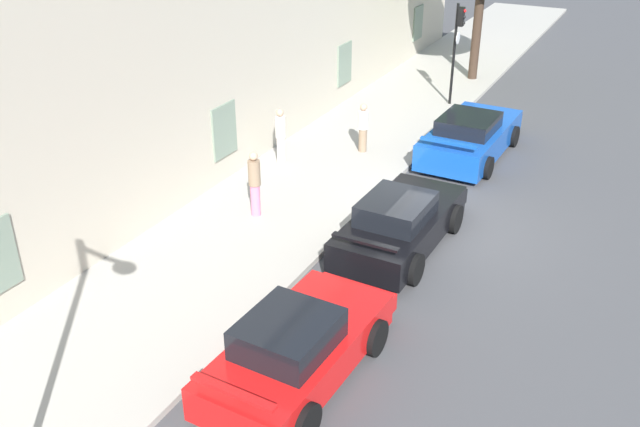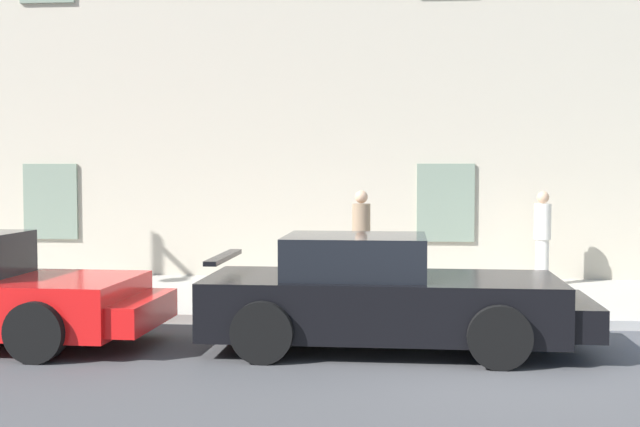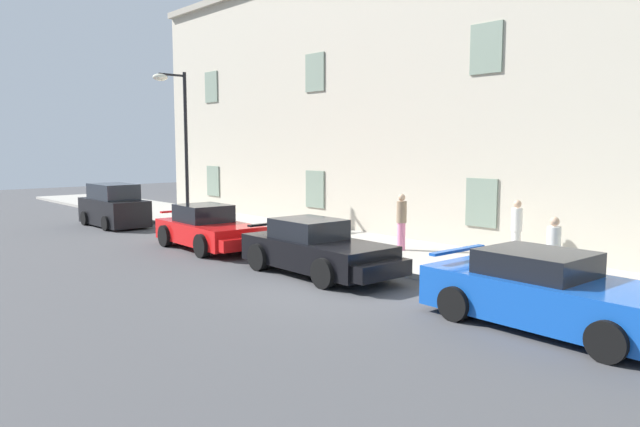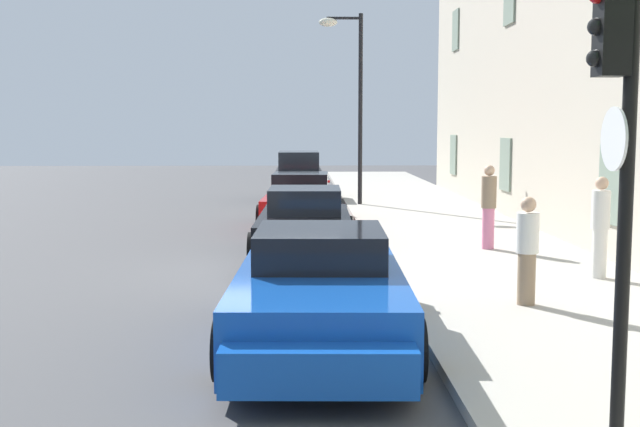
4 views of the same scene
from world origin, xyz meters
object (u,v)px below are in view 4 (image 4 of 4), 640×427
traffic_light (618,134)px  pedestrian_strolling (600,225)px  sportscar_red_lead (300,204)px  street_lamp (348,75)px  pedestrian_admiring (489,205)px  pedestrian_bystander (527,249)px  sportscar_yellow_flank (304,229)px  sportscar_white_middle (320,298)px  hatchback_parked (299,179)px

traffic_light → pedestrian_strolling: size_ratio=2.14×
sportscar_red_lead → traffic_light: (15.78, 2.18, 2.00)m
street_lamp → pedestrian_strolling: bearing=15.1°
pedestrian_admiring → street_lamp: bearing=-166.3°
street_lamp → pedestrian_bystander: bearing=6.4°
sportscar_yellow_flank → pedestrian_strolling: (2.74, 4.95, 0.40)m
sportscar_red_lead → traffic_light: traffic_light is taller
pedestrian_admiring → sportscar_white_middle: bearing=-27.9°
sportscar_red_lead → pedestrian_strolling: (8.00, 5.04, 0.40)m
traffic_light → pedestrian_admiring: (-11.03, 1.74, -1.59)m
pedestrian_bystander → sportscar_white_middle: bearing=-60.5°
street_lamp → pedestrian_bystander: street_lamp is taller
sportscar_white_middle → pedestrian_bystander: bearing=119.5°
traffic_light → pedestrian_strolling: bearing=159.8°
hatchback_parked → street_lamp: size_ratio=0.61×
traffic_light → pedestrian_strolling: traffic_light is taller
sportscar_red_lead → sportscar_white_middle: bearing=1.2°
sportscar_white_middle → hatchback_parked: 19.26m
sportscar_white_middle → pedestrian_admiring: (-6.94, 3.67, 0.43)m
hatchback_parked → pedestrian_bystander: 17.87m
sportscar_yellow_flank → hatchback_parked: (-12.83, -0.14, 0.17)m
pedestrian_admiring → pedestrian_bystander: (5.24, -0.67, -0.11)m
sportscar_red_lead → sportscar_yellow_flank: size_ratio=0.96×
sportscar_red_lead → hatchback_parked: hatchback_parked is taller
sportscar_red_lead → sportscar_white_middle: (11.69, 0.25, -0.02)m
sportscar_white_middle → sportscar_yellow_flank: bearing=-178.6°
hatchback_parked → traffic_light: (23.35, 2.23, 1.83)m
sportscar_yellow_flank → pedestrian_admiring: 3.88m
sportscar_red_lead → sportscar_white_middle: 11.69m
hatchback_parked → street_lamp: (2.61, 1.61, 3.53)m
sportscar_white_middle → pedestrian_bystander: 3.46m
street_lamp → pedestrian_admiring: bearing=13.7°
pedestrian_strolling → sportscar_yellow_flank: bearing=-118.9°
sportscar_white_middle → pedestrian_bystander: size_ratio=3.31×
sportscar_yellow_flank → hatchback_parked: size_ratio=1.27×
traffic_light → pedestrian_admiring: bearing=171.0°
sportscar_yellow_flank → pedestrian_strolling: bearing=61.1°
street_lamp → pedestrian_bystander: 15.43m
sportscar_red_lead → pedestrian_bystander: bearing=18.0°
pedestrian_strolling → pedestrian_bystander: bearing=-42.0°
pedestrian_admiring → pedestrian_strolling: (3.25, 1.12, -0.02)m
sportscar_yellow_flank → sportscar_white_middle: 6.43m
pedestrian_admiring → pedestrian_strolling: 3.44m
hatchback_parked → street_lamp: bearing=31.6°
pedestrian_admiring → hatchback_parked: bearing=-162.1°
pedestrian_admiring → pedestrian_bystander: size_ratio=1.12×
sportscar_red_lead → traffic_light: 16.05m
pedestrian_strolling → pedestrian_bystander: pedestrian_strolling is taller
traffic_light → pedestrian_bystander: size_ratio=2.36×
traffic_light → sportscar_yellow_flank: bearing=-168.8°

